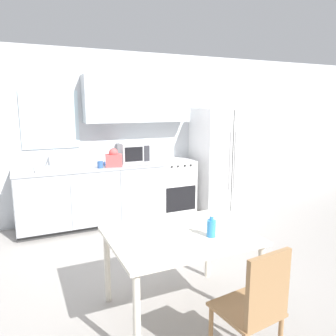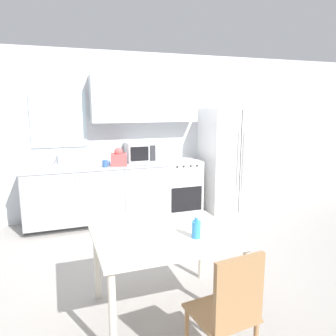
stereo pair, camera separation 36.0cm
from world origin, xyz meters
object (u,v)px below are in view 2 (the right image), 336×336
(dining_chair_near, at_px, (230,308))
(drink_bottle, at_px, (196,229))
(dining_table, at_px, (166,244))
(refrigerator, at_px, (229,159))
(microwave, at_px, (140,152))
(oven_range, at_px, (180,187))
(coffee_mug, at_px, (106,163))

(dining_chair_near, height_order, drink_bottle, drink_bottle)
(dining_chair_near, bearing_deg, dining_table, 93.26)
(drink_bottle, bearing_deg, refrigerator, 55.13)
(refrigerator, bearing_deg, drink_bottle, -124.87)
(refrigerator, xyz_separation_m, microwave, (-1.59, 0.15, 0.19))
(oven_range, relative_size, refrigerator, 0.52)
(oven_range, bearing_deg, dining_table, -114.32)
(refrigerator, bearing_deg, coffee_mug, -176.15)
(dining_table, relative_size, dining_chair_near, 1.32)
(refrigerator, height_order, dining_table, refrigerator)
(refrigerator, xyz_separation_m, dining_table, (-2.06, -2.48, -0.25))
(microwave, bearing_deg, drink_bottle, -95.13)
(dining_chair_near, bearing_deg, coffee_mug, 88.59)
(coffee_mug, bearing_deg, dining_chair_near, -84.80)
(oven_range, bearing_deg, refrigerator, -4.07)
(oven_range, xyz_separation_m, dining_table, (-1.15, -2.54, 0.18))
(refrigerator, relative_size, drink_bottle, 8.92)
(microwave, height_order, drink_bottle, microwave)
(coffee_mug, distance_m, drink_bottle, 2.52)
(oven_range, xyz_separation_m, dining_chair_near, (-1.00, -3.40, 0.07))
(oven_range, distance_m, microwave, 0.93)
(oven_range, xyz_separation_m, drink_bottle, (-0.93, -2.70, 0.36))
(coffee_mug, relative_size, dining_chair_near, 0.12)
(oven_range, height_order, coffee_mug, coffee_mug)
(refrigerator, relative_size, dining_table, 1.47)
(coffee_mug, bearing_deg, oven_range, 9.36)
(microwave, distance_m, dining_table, 2.71)
(oven_range, distance_m, dining_table, 2.80)
(drink_bottle, bearing_deg, microwave, 84.87)
(coffee_mug, height_order, dining_table, coffee_mug)
(microwave, bearing_deg, coffee_mug, -153.86)
(refrigerator, height_order, drink_bottle, refrigerator)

